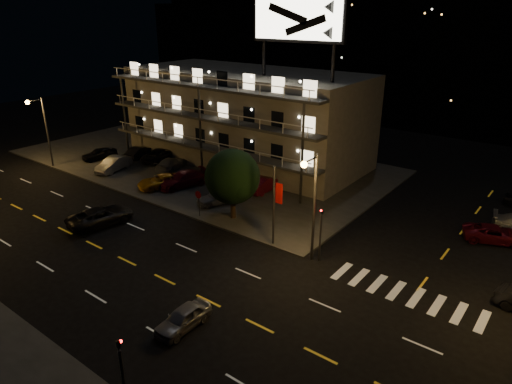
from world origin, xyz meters
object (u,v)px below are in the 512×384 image
Objects in this scene: lot_car_7 at (171,164)px; road_car_east at (183,318)px; lot_car_2 at (161,181)px; road_car_west at (101,216)px; lot_car_4 at (218,197)px; tree at (232,178)px.

road_car_east is (20.88, -18.45, -0.18)m from lot_car_7.
lot_car_2 is 8.99m from road_car_west.
road_car_west is (-5.05, -9.09, -0.06)m from lot_car_4.
lot_car_4 is 17.55m from road_car_east.
road_car_west is at bearing 160.67° from road_car_east.
tree is 1.55× the size of lot_car_4.
tree is at bearing -3.18° from lot_car_4.
tree is at bearing 142.06° from lot_car_7.
lot_car_4 is (-3.07, 1.50, -2.95)m from tree.
tree reaches higher than lot_car_7.
road_car_west is at bearing -52.38° from lot_car_2.
lot_car_4 is at bearing 153.88° from tree.
road_car_east is at bearing 170.16° from road_car_west.
tree is at bearing -127.79° from road_car_west.
lot_car_4 is (7.32, 0.39, 0.02)m from lot_car_2.
lot_car_7 is 1.24× the size of road_car_east.
road_car_west is at bearing -96.11° from lot_car_4.
lot_car_2 is 5.66m from lot_car_7.
road_car_west is at bearing -136.94° from tree.
lot_car_2 is at bearing -153.97° from lot_car_4.
road_car_west is (-8.12, -7.59, -3.01)m from tree.
lot_car_4 is 1.08× the size of road_car_east.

